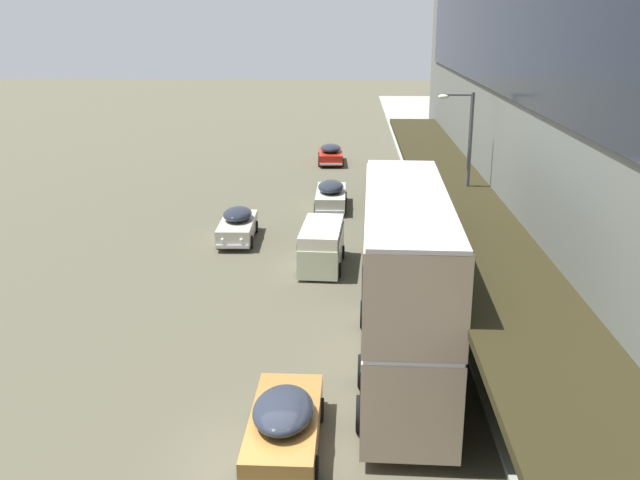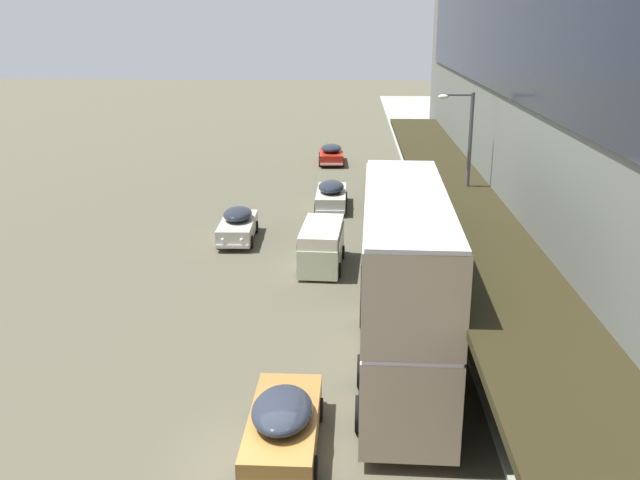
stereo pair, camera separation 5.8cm
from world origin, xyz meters
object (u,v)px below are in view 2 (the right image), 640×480
(sedan_trailing_near, at_px, (331,154))
(street_lamp, at_px, (465,172))
(transit_bus_kerbside_front, at_px, (404,281))
(sedan_trailing_mid, at_px, (238,225))
(sedan_oncoming_rear, at_px, (283,423))
(sedan_lead_mid, at_px, (331,195))
(pedestrian_at_kerb, at_px, (502,357))
(vw_van, at_px, (322,243))

(sedan_trailing_near, relative_size, street_lamp, 0.60)
(transit_bus_kerbside_front, height_order, sedan_trailing_mid, transit_bus_kerbside_front)
(sedan_trailing_near, height_order, sedan_oncoming_rear, sedan_trailing_near)
(sedan_oncoming_rear, height_order, sedan_lead_mid, sedan_lead_mid)
(sedan_trailing_mid, height_order, pedestrian_at_kerb, pedestrian_at_kerb)
(vw_van, xyz_separation_m, street_lamp, (6.08, -0.84, 3.53))
(sedan_oncoming_rear, xyz_separation_m, sedan_lead_mid, (0.48, 25.05, 0.06))
(sedan_lead_mid, xyz_separation_m, vw_van, (-0.10, -10.54, 0.29))
(sedan_trailing_near, bearing_deg, transit_bus_kerbside_front, -84.59)
(sedan_lead_mid, height_order, pedestrian_at_kerb, pedestrian_at_kerb)
(transit_bus_kerbside_front, height_order, street_lamp, street_lamp)
(sedan_lead_mid, relative_size, vw_van, 1.05)
(transit_bus_kerbside_front, relative_size, vw_van, 2.32)
(transit_bus_kerbside_front, xyz_separation_m, sedan_lead_mid, (-2.85, 20.85, -2.36))
(sedan_trailing_near, distance_m, street_lamp, 26.27)
(sedan_lead_mid, relative_size, pedestrian_at_kerb, 2.62)
(transit_bus_kerbside_front, xyz_separation_m, street_lamp, (3.13, 9.46, 1.45))
(transit_bus_kerbside_front, xyz_separation_m, vw_van, (-2.95, 10.31, -2.07))
(sedan_trailing_near, xyz_separation_m, sedan_oncoming_rear, (-0.05, -38.85, -0.00))
(transit_bus_kerbside_front, distance_m, pedestrian_at_kerb, 3.67)
(sedan_oncoming_rear, distance_m, pedestrian_at_kerb, 7.03)
(transit_bus_kerbside_front, relative_size, street_lamp, 1.38)
(sedan_trailing_mid, height_order, vw_van, vw_van)
(sedan_lead_mid, xyz_separation_m, pedestrian_at_kerb, (5.77, -21.85, 0.37))
(sedan_trailing_near, relative_size, vw_van, 1.02)
(street_lamp, bearing_deg, sedan_oncoming_rear, -115.31)
(sedan_oncoming_rear, bearing_deg, vw_van, 88.50)
(sedan_oncoming_rear, height_order, pedestrian_at_kerb, pedestrian_at_kerb)
(sedan_oncoming_rear, bearing_deg, street_lamp, 64.69)
(vw_van, distance_m, pedestrian_at_kerb, 12.74)
(transit_bus_kerbside_front, height_order, vw_van, transit_bus_kerbside_front)
(sedan_trailing_near, relative_size, sedan_lead_mid, 0.97)
(sedan_trailing_mid, relative_size, pedestrian_at_kerb, 2.47)
(sedan_trailing_mid, distance_m, pedestrian_at_kerb, 18.37)
(sedan_oncoming_rear, height_order, street_lamp, street_lamp)
(sedan_trailing_mid, xyz_separation_m, pedestrian_at_kerb, (10.33, -15.18, 0.38))
(pedestrian_at_kerb, xyz_separation_m, street_lamp, (0.22, 10.47, 3.44))
(street_lamp, bearing_deg, pedestrian_at_kerb, -91.20)
(transit_bus_kerbside_front, bearing_deg, sedan_trailing_near, 95.41)
(transit_bus_kerbside_front, bearing_deg, pedestrian_at_kerb, -19.09)
(sedan_trailing_near, bearing_deg, vw_van, -89.23)
(pedestrian_at_kerb, height_order, street_lamp, street_lamp)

